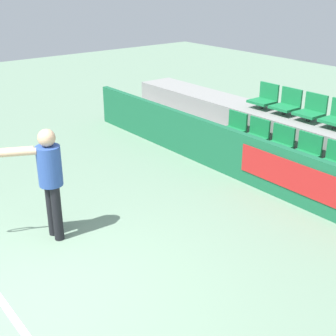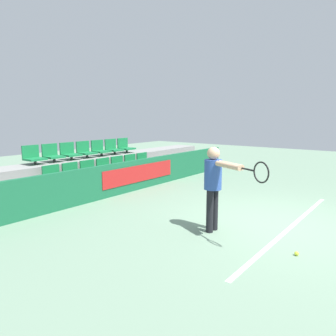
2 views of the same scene
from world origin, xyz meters
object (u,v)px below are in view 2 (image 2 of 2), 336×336
object	(u,v)px
stadium_chair_1	(73,174)
stadium_chair_12	(113,148)
tennis_player	(215,180)
tennis_ball	(297,254)
stadium_chair_10	(85,151)
stadium_chair_7	(33,156)
stadium_chair_9	(70,153)
stadium_chair_3	(106,168)
stadium_chair_11	(100,149)
stadium_chair_4	(120,166)
stadium_chair_8	(52,154)
stadium_chair_0	(54,177)
stadium_chair_5	(133,164)
stadium_chair_13	(125,147)
stadium_chair_6	(145,162)
stadium_chair_2	(90,171)

from	to	relation	value
stadium_chair_1	stadium_chair_12	bearing A→B (deg)	21.15
tennis_player	tennis_ball	size ratio (longest dim) A/B	23.58
stadium_chair_10	stadium_chair_12	xyz separation A→B (m)	(1.10, 0.00, 0.00)
stadium_chair_7	stadium_chair_9	bearing A→B (deg)	0.00
stadium_chair_1	stadium_chair_3	xyz separation A→B (m)	(1.10, 0.00, 0.00)
stadium_chair_11	stadium_chair_4	bearing A→B (deg)	-90.00
stadium_chair_8	stadium_chair_11	size ratio (longest dim) A/B	1.00
stadium_chair_11	stadium_chair_1	bearing A→B (deg)	-152.71
stadium_chair_8	stadium_chair_12	bearing A→B (deg)	0.00
stadium_chair_8	stadium_chair_4	bearing A→B (deg)	-27.29
stadium_chair_1	stadium_chair_0	bearing A→B (deg)	180.00
stadium_chair_5	stadium_chair_12	xyz separation A→B (m)	(0.00, 0.86, 0.44)
stadium_chair_13	stadium_chair_5	bearing A→B (deg)	-122.87
stadium_chair_11	stadium_chair_12	bearing A→B (deg)	0.00
stadium_chair_6	stadium_chair_7	distance (m)	3.45
stadium_chair_4	stadium_chair_7	xyz separation A→B (m)	(-2.21, 0.86, 0.44)
stadium_chair_3	stadium_chair_11	world-z (taller)	stadium_chair_11
stadium_chair_10	stadium_chair_11	size ratio (longest dim) A/B	1.00
stadium_chair_2	tennis_ball	distance (m)	5.67
stadium_chair_8	stadium_chair_13	bearing A→B (deg)	0.00
stadium_chair_1	stadium_chair_2	distance (m)	0.55
stadium_chair_11	stadium_chair_13	distance (m)	1.10
stadium_chair_1	tennis_ball	xyz separation A→B (m)	(-0.14, -5.60, -0.60)
stadium_chair_6	tennis_ball	bearing A→B (deg)	-117.42
stadium_chair_13	stadium_chair_4	bearing A→B (deg)	-142.26
stadium_chair_2	tennis_ball	world-z (taller)	stadium_chair_2
stadium_chair_1	stadium_chair_9	bearing A→B (deg)	57.13
stadium_chair_9	stadium_chair_12	distance (m)	1.66
stadium_chair_2	stadium_chair_12	distance (m)	1.91
stadium_chair_1	stadium_chair_11	distance (m)	1.91
stadium_chair_1	stadium_chair_2	world-z (taller)	same
stadium_chair_2	tennis_player	size ratio (longest dim) A/B	0.31
stadium_chair_9	tennis_ball	world-z (taller)	stadium_chair_9
stadium_chair_1	stadium_chair_12	world-z (taller)	stadium_chair_12
stadium_chair_8	stadium_chair_2	bearing A→B (deg)	-57.13
stadium_chair_13	tennis_ball	world-z (taller)	stadium_chair_13
stadium_chair_3	stadium_chair_11	xyz separation A→B (m)	(0.55, 0.86, 0.44)
stadium_chair_6	stadium_chair_8	bearing A→B (deg)	162.80
stadium_chair_2	stadium_chair_11	xyz separation A→B (m)	(1.10, 0.86, 0.44)
stadium_chair_7	stadium_chair_10	bearing A→B (deg)	0.00
stadium_chair_5	stadium_chair_12	world-z (taller)	stadium_chair_12
stadium_chair_0	stadium_chair_8	xyz separation A→B (m)	(0.55, 0.86, 0.44)
stadium_chair_5	stadium_chair_2	bearing A→B (deg)	180.00
stadium_chair_5	stadium_chair_10	bearing A→B (deg)	142.26
stadium_chair_10	tennis_player	xyz separation A→B (m)	(-1.10, -4.95, -0.11)
stadium_chair_0	tennis_player	xyz separation A→B (m)	(0.55, -4.09, 0.32)
stadium_chair_5	stadium_chair_10	world-z (taller)	stadium_chair_10
stadium_chair_8	stadium_chair_9	size ratio (longest dim) A/B	1.00
stadium_chair_2	stadium_chair_9	size ratio (longest dim) A/B	1.00
stadium_chair_1	stadium_chair_3	bearing A→B (deg)	0.00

